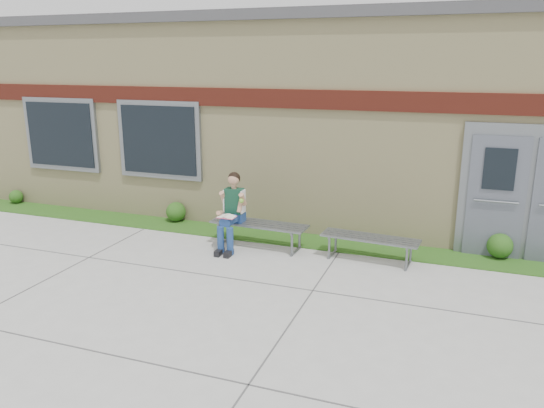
% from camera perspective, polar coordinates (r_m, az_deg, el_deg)
% --- Properties ---
extents(ground, '(80.00, 80.00, 0.00)m').
position_cam_1_polar(ground, '(7.82, -3.77, -9.69)').
color(ground, '#9E9E99').
rests_on(ground, ground).
extents(grass_strip, '(16.00, 0.80, 0.02)m').
position_cam_1_polar(grass_strip, '(10.08, 2.15, -3.78)').
color(grass_strip, '#164512').
rests_on(grass_strip, ground).
extents(school_building, '(16.20, 6.22, 4.20)m').
position_cam_1_polar(school_building, '(12.85, 6.93, 9.81)').
color(school_building, beige).
rests_on(school_building, ground).
extents(bench_left, '(1.79, 0.57, 0.46)m').
position_cam_1_polar(bench_left, '(9.57, -1.40, -2.65)').
color(bench_left, slate).
rests_on(bench_left, ground).
extents(bench_right, '(1.66, 0.58, 0.42)m').
position_cam_1_polar(bench_right, '(9.08, 10.48, -4.08)').
color(bench_right, slate).
rests_on(bench_right, ground).
extents(girl, '(0.50, 0.82, 1.37)m').
position_cam_1_polar(girl, '(9.44, -4.36, -0.64)').
color(girl, navy).
rests_on(girl, ground).
extents(shrub_west, '(0.31, 0.31, 0.31)m').
position_cam_1_polar(shrub_west, '(13.89, -25.82, 0.72)').
color(shrub_west, '#164512').
rests_on(shrub_west, grass_strip).
extents(shrub_mid, '(0.41, 0.41, 0.41)m').
position_cam_1_polar(shrub_mid, '(11.26, -10.30, -0.82)').
color(shrub_mid, '#164512').
rests_on(shrub_mid, grass_strip).
extents(shrub_east, '(0.43, 0.43, 0.43)m').
position_cam_1_polar(shrub_east, '(9.85, 23.31, -4.15)').
color(shrub_east, '#164512').
rests_on(shrub_east, grass_strip).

